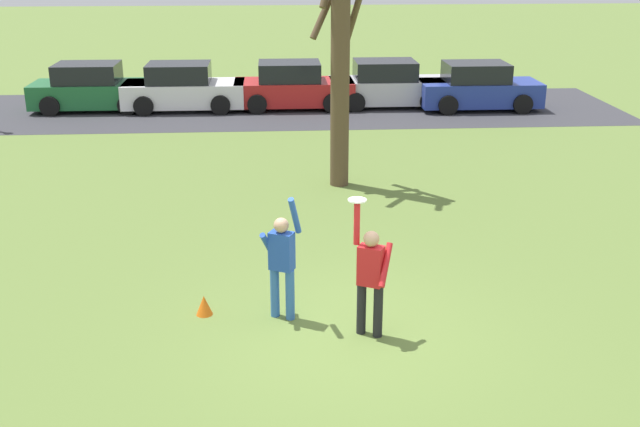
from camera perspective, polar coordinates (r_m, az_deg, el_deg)
The scene contains 12 objects.
ground_plane at distance 11.58m, azimuth 2.13°, elevation -8.91°, with size 120.00×120.00×0.00m, color olive.
person_catcher at distance 11.12m, azimuth 3.80°, elevation -4.55°, with size 0.58×0.51×2.08m.
person_defender at distance 11.61m, azimuth -2.87°, elevation -3.44°, with size 0.64×0.60×2.04m.
frisbee_disc at distance 10.78m, azimuth 2.80°, elevation 1.01°, with size 0.26×0.26×0.02m, color white.
parked_car_green at distance 27.57m, azimuth -16.66°, elevation 8.92°, with size 4.11×2.05×1.59m.
parked_car_white at distance 26.88m, azimuth -10.20°, elevation 9.17°, with size 4.11×2.05×1.59m.
parked_car_red at distance 26.77m, azimuth -2.05°, elevation 9.42°, with size 4.11×2.05×1.59m.
parked_car_silver at distance 27.17m, azimuth 5.08°, elevation 9.51°, with size 4.11×2.05×1.59m.
parked_car_blue at distance 27.16m, azimuth 11.72°, elevation 9.18°, with size 4.11×2.05×1.59m.
parking_strip at distance 26.70m, azimuth -2.26°, elevation 7.81°, with size 22.79×6.40×0.01m, color #38383D.
bare_tree_tall at distance 17.65m, azimuth 1.48°, elevation 12.63°, with size 1.47×1.41×6.30m.
field_cone_orange at distance 12.16m, azimuth -8.65°, elevation -6.79°, with size 0.26×0.26×0.32m, color orange.
Camera 1 is at (-1.08, -10.09, 5.57)m, focal length 42.83 mm.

